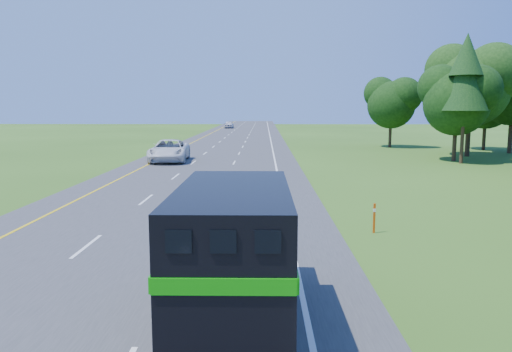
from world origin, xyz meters
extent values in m
cube|color=#38383A|center=(0.00, 50.00, 0.02)|extent=(15.00, 260.00, 0.04)
cube|color=yellow|center=(-5.50, 50.00, 0.04)|extent=(0.15, 260.00, 0.01)
cube|color=white|center=(5.50, 50.00, 0.04)|extent=(0.15, 260.00, 0.01)
cylinder|color=black|center=(2.88, 16.56, 0.55)|extent=(0.32, 1.01, 1.01)
cylinder|color=black|center=(4.81, 16.57, 0.55)|extent=(0.32, 1.01, 1.01)
cylinder|color=black|center=(2.89, 12.15, 0.55)|extent=(0.32, 1.01, 1.01)
cylinder|color=black|center=(4.82, 12.15, 0.55)|extent=(0.32, 1.01, 1.01)
cube|color=black|center=(3.85, 13.62, 0.66)|extent=(2.23, 7.36, 0.26)
cube|color=black|center=(3.85, 16.48, 1.66)|extent=(2.26, 1.66, 1.75)
cube|color=black|center=(3.84, 17.32, 2.12)|extent=(2.02, 0.06, 0.55)
cube|color=black|center=(3.85, 12.98, 2.05)|extent=(2.31, 5.34, 2.53)
cube|color=#0E9C08|center=(3.86, 10.29, 2.18)|extent=(2.30, 0.04, 0.28)
cube|color=#0E9C08|center=(2.69, 12.98, 2.18)|extent=(0.05, 5.33, 0.28)
cube|color=#0E9C08|center=(5.02, 12.98, 2.18)|extent=(0.05, 5.33, 0.28)
cube|color=black|center=(3.17, 10.29, 2.90)|extent=(0.41, 0.04, 0.37)
cube|color=black|center=(3.86, 10.29, 2.90)|extent=(0.41, 0.04, 0.37)
cube|color=black|center=(4.55, 10.30, 2.90)|extent=(0.41, 0.04, 0.37)
imported|color=silver|center=(-4.14, 47.98, 1.03)|extent=(3.72, 7.30, 1.98)
imported|color=silver|center=(-3.72, 120.18, 0.87)|extent=(1.97, 4.86, 1.65)
cube|color=#D7440B|center=(8.86, 22.21, 0.60)|extent=(0.09, 0.04, 1.19)
cube|color=white|center=(8.86, 22.21, 0.92)|extent=(0.10, 0.05, 0.13)
camera|label=1|loc=(4.49, 2.84, 4.96)|focal=35.00mm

